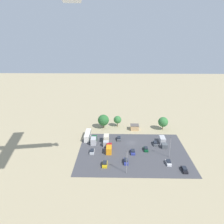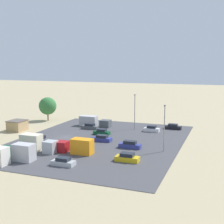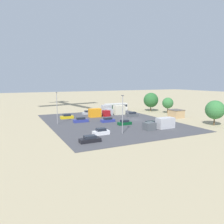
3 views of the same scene
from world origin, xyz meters
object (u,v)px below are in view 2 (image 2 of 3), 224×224
parked_car_2 (173,127)px  parked_truck_3 (93,122)px  parked_car_6 (102,132)px  parked_truck_1 (19,152)px  parked_car_3 (63,162)px  shed_building (17,125)px  parked_car_4 (152,129)px  parked_car_1 (127,158)px  parked_car_7 (130,145)px  parked_truck_2 (37,144)px  parked_car_5 (90,127)px  parked_car_0 (102,139)px  parked_truck_0 (76,146)px  parked_car_8 (40,140)px

parked_car_2 → parked_truck_3: parked_truck_3 is taller
parked_car_6 → parked_truck_1: 25.58m
parked_car_6 → parked_car_3: bearing=-173.7°
shed_building → parked_car_4: size_ratio=1.15×
shed_building → parked_truck_3: bearing=126.5°
parked_car_1 → shed_building: bearing=67.5°
shed_building → parked_car_4: 35.98m
parked_car_4 → parked_car_7: size_ratio=0.86×
parked_car_2 → parked_truck_3: 22.48m
parked_car_3 → parked_truck_1: bearing=-88.5°
shed_building → parked_truck_2: parked_truck_2 is taller
parked_car_2 → parked_car_4: size_ratio=1.12×
shed_building → parked_car_7: (6.07, 33.55, -0.68)m
parked_car_3 → parked_car_5: bearing=-164.3°
shed_building → parked_car_6: (-3.48, 23.10, -0.73)m
parked_car_2 → parked_truck_1: size_ratio=0.64×
parked_car_5 → shed_building: bearing=-63.9°
parked_car_5 → parked_truck_3: size_ratio=0.50×
parked_car_0 → parked_truck_3: size_ratio=0.48×
parked_car_1 → parked_truck_2: parked_truck_2 is taller
parked_car_6 → shed_building: bearing=98.6°
parked_car_4 → parked_car_7: 17.42m
parked_car_4 → parked_truck_0: 26.56m
parked_car_4 → parked_car_8: bearing=-46.6°
parked_car_5 → parked_car_1: bearing=38.0°
parked_car_7 → parked_car_3: bearing=-27.5°
parked_car_4 → parked_car_8: size_ratio=0.94×
parked_car_6 → parked_truck_2: bearing=159.9°
parked_car_2 → parked_car_8: parked_car_8 is taller
parked_truck_0 → parked_truck_1: parked_truck_1 is taller
parked_car_1 → parked_truck_1: bearing=108.5°
parked_car_5 → parked_car_6: bearing=47.8°
parked_car_0 → parked_car_4: 16.36m
parked_truck_2 → parked_truck_3: bearing=179.0°
parked_car_6 → parked_truck_3: (-8.93, -6.32, 0.71)m
parked_car_6 → parked_car_1: bearing=-145.3°
parked_car_7 → parked_car_8: parked_car_8 is taller
parked_car_4 → parked_car_6: 13.55m
shed_building → parked_car_5: 19.48m
parked_truck_3 → parked_truck_1: bearing=-0.5°
parked_car_4 → parked_truck_1: parked_truck_1 is taller
parked_car_5 → parked_truck_0: (21.99, 7.10, 0.77)m
parked_car_0 → parked_car_8: 14.27m
parked_car_5 → parked_truck_0: 23.12m
parked_car_0 → parked_car_4: parked_car_4 is taller
parked_car_1 → parked_car_6: size_ratio=1.08×
parked_truck_1 → parked_truck_3: (-33.62, 0.30, -0.14)m
parked_car_0 → parked_car_2: bearing=145.5°
parked_car_5 → parked_truck_2: parked_truck_2 is taller
parked_car_2 → parked_car_4: 6.96m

